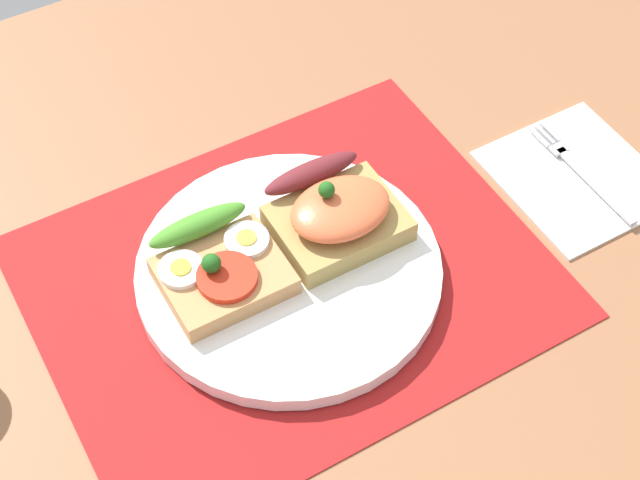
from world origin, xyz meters
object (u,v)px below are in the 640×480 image
sandwich_salmon (336,213)px  napkin (577,175)px  sandwich_egg_tomato (219,266)px  plate (289,271)px  fork (579,169)px

sandwich_salmon → napkin: sandwich_salmon is taller
sandwich_egg_tomato → napkin: (33.71, -4.96, -2.90)cm
napkin → sandwich_salmon: bearing=168.8°
napkin → sandwich_egg_tomato: bearing=171.6°
plate → napkin: 28.48cm
sandwich_salmon → napkin: size_ratio=0.73×
plate → sandwich_salmon: size_ratio=2.41×
sandwich_salmon → fork: (23.30, -4.29, -3.18)cm
sandwich_salmon → fork: size_ratio=0.76×
napkin → plate: bearing=173.7°
sandwich_egg_tomato → fork: size_ratio=0.71×
sandwich_salmon → sandwich_egg_tomato: bearing=177.7°
plate → napkin: plate is taller
sandwich_egg_tomato → fork: 34.49cm
plate → sandwich_egg_tomato: sandwich_egg_tomato is taller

